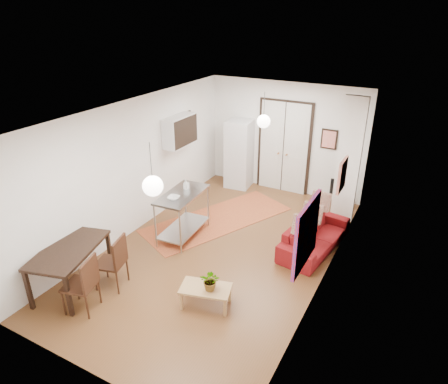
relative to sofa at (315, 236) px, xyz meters
The scene contains 27 objects.
floor 1.96m from the sofa, 148.61° to the right, with size 7.00×7.00×0.00m, color brown.
ceiling 3.25m from the sofa, 148.61° to the right, with size 4.20×7.00×0.02m, color white.
wall_back 3.21m from the sofa, 123.62° to the left, with size 4.20×0.02×2.90m, color white.
wall_front 4.94m from the sofa, 110.15° to the right, with size 4.20×0.02×2.90m, color white.
wall_left 4.06m from the sofa, 164.94° to the right, with size 0.02×7.00×2.90m, color white.
wall_right 1.60m from the sofa, 66.24° to the right, with size 0.02×7.00×2.90m, color white.
double_doors 3.09m from the sofa, 124.10° to the left, with size 1.44×0.06×2.50m, color silver.
stub_partition 1.94m from the sofa, 82.79° to the left, with size 0.50×0.10×2.90m, color white.
wall_cabinet 3.95m from the sofa, behind, with size 0.35×1.00×0.70m, color white.
painting_popart 2.67m from the sofa, 79.48° to the right, with size 0.05×1.00×1.00m, color red.
painting_abstract 1.58m from the sofa, 26.60° to the right, with size 0.05×0.50×0.60m, color #F5E4CC.
poster_back 2.83m from the sofa, 101.61° to the left, with size 0.40×0.03×0.50m, color red.
print_left 4.20m from the sofa, 165.12° to the left, with size 0.03×0.44×0.54m, color #905A3C.
pendant_back 2.75m from the sofa, 149.12° to the left, with size 0.30×0.30×0.80m.
pendant_front 3.96m from the sofa, 118.81° to the right, with size 0.30×0.30×0.80m.
kilim_rug 2.38m from the sofa, behind, with size 1.34×3.56×0.01m, color #B7622D.
sofa is the anchor object (origin of this frame).
coffee_table 2.80m from the sofa, 112.69° to the right, with size 0.92×0.66×0.37m.
potted_plant 2.77m from the sofa, 110.77° to the right, with size 0.28×0.32×0.36m, color #355C29.
kitchen_counter 2.82m from the sofa, 161.78° to the right, with size 0.76×1.38×1.02m.
bowl 3.00m from the sofa, 156.14° to the right, with size 0.24×0.24×0.06m, color beige.
soap_bottle 2.90m from the sofa, 167.01° to the right, with size 0.10×0.10×0.21m, color #5495B6.
fridge 3.59m from the sofa, 142.68° to the left, with size 0.65×0.65×1.85m, color silver.
dining_table 4.74m from the sofa, 136.20° to the right, with size 1.19×1.63×0.81m.
dining_chair_near 4.00m from the sofa, 135.14° to the right, with size 0.58×0.73×1.00m.
dining_chair_far 4.52m from the sofa, 128.83° to the right, with size 0.58×0.73×1.00m.
black_side_chair 2.22m from the sofa, 92.13° to the left, with size 0.42×0.42×0.79m.
Camera 1 is at (3.35, -6.08, 4.57)m, focal length 32.00 mm.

